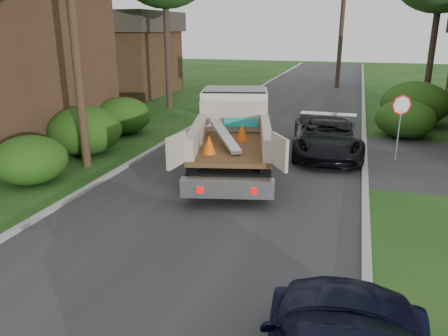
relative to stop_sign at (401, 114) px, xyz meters
name	(u,v)px	position (x,y,z in m)	size (l,w,h in m)	color
ground	(174,253)	(-5.20, -9.00, -1.78)	(120.00, 120.00, 0.00)	#174112
road	(265,144)	(-5.20, 1.00, -1.77)	(8.00, 90.00, 0.02)	#28282B
curb_left	(177,136)	(-9.30, 1.00, -1.72)	(0.20, 90.00, 0.12)	#9E9E99
curb_right	(364,150)	(-1.10, 1.00, -1.72)	(0.20, 90.00, 0.12)	#9E9E99
stop_sign	(401,114)	(0.00, 0.00, 0.00)	(0.71, 0.32, 2.48)	slate
utility_pole	(72,15)	(-10.68, -4.02, 3.40)	(2.42, 1.25, 10.00)	#382619
house_left_far	(121,52)	(-18.70, 13.00, 1.27)	(7.56, 7.56, 6.00)	#3C2718
hedge_left_a	(30,160)	(-11.40, -6.00, -1.01)	(2.34, 2.34, 1.53)	#1A430F
hedge_left_b	(85,130)	(-11.70, -2.50, -0.84)	(2.86, 2.86, 1.87)	#1A430F
hedge_left_c	(123,116)	(-12.00, 1.00, -0.93)	(2.60, 2.60, 1.70)	#1A430F
hedge_right_a	(405,119)	(0.60, 4.00, -0.93)	(2.60, 2.60, 1.70)	#1A430F
hedge_right_b	(415,103)	(1.30, 7.00, -0.67)	(3.38, 3.38, 2.21)	#1A430F
flatbed_truck	(233,126)	(-5.75, -2.15, -0.38)	(4.31, 7.25, 2.58)	black
black_pickup	(326,135)	(-2.60, 0.13, -1.02)	(2.52, 5.46, 1.52)	black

